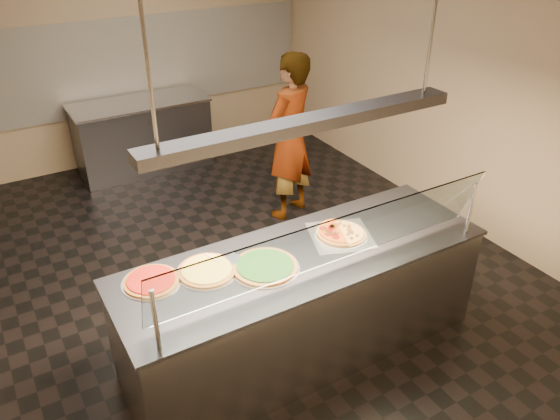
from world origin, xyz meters
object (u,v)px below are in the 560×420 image
serving_counter (303,303)px  heat_lamp_housing (307,124)px  perforated_tray (340,235)px  pizza_cheese (207,270)px  worker (289,138)px  sneeze_guard (333,243)px  half_pizza_pepperoni (331,235)px  half_pizza_sausage (350,230)px  pizza_tomato (151,281)px  pizza_spatula (220,258)px  prep_table (143,135)px  pizza_spinach (265,266)px

serving_counter → heat_lamp_housing: 1.48m
serving_counter → perforated_tray: (0.38, 0.07, 0.47)m
pizza_cheese → worker: worker is taller
sneeze_guard → half_pizza_pepperoni: bearing=55.0°
half_pizza_sausage → worker: (0.59, 1.89, -0.02)m
serving_counter → pizza_tomato: (-1.08, 0.24, 0.48)m
half_pizza_sausage → pizza_spatula: size_ratio=1.79×
prep_table → heat_lamp_housing: bearing=-90.4°
perforated_tray → prep_table: bearing=95.2°
half_pizza_pepperoni → pizza_spinach: (-0.62, -0.07, -0.02)m
serving_counter → half_pizza_pepperoni: 0.58m
sneeze_guard → heat_lamp_housing: (0.00, 0.34, 0.72)m
serving_counter → pizza_spatula: (-0.57, 0.23, 0.49)m
worker → heat_lamp_housing: heat_lamp_housing is taller
perforated_tray → prep_table: size_ratio=0.34×
pizza_spinach → pizza_cheese: (-0.37, 0.17, -0.00)m
pizza_spinach → pizza_cheese: pizza_spinach is taller
sneeze_guard → half_pizza_sausage: sneeze_guard is taller
perforated_tray → worker: (0.69, 1.89, -0.00)m
half_pizza_pepperoni → prep_table: 3.97m
perforated_tray → prep_table: perforated_tray is taller
sneeze_guard → half_pizza_sausage: size_ratio=6.17×
sneeze_guard → prep_table: size_ratio=1.50×
serving_counter → worker: bearing=61.4°
pizza_tomato → heat_lamp_housing: size_ratio=0.18×
prep_table → pizza_spatula: bearing=-99.0°
pizza_spinach → worker: (1.40, 1.96, -0.01)m
prep_table → worker: 2.34m
pizza_cheese → prep_table: bearing=79.2°
pizza_spinach → pizza_tomato: bearing=161.8°
half_pizza_pepperoni → heat_lamp_housing: bearing=-166.4°
half_pizza_sausage → pizza_cheese: bearing=175.2°
pizza_cheese → worker: size_ratio=0.23×
sneeze_guard → pizza_spinach: (-0.33, 0.34, -0.28)m
pizza_cheese → pizza_spatula: bearing=24.3°
half_pizza_pepperoni → pizza_tomato: half_pizza_pepperoni is taller
sneeze_guard → half_pizza_pepperoni: 0.57m
half_pizza_sausage → pizza_tomato: half_pizza_sausage is taller
half_pizza_pepperoni → heat_lamp_housing: 1.03m
perforated_tray → half_pizza_pepperoni: size_ratio=1.39×
pizza_spinach → pizza_spatula: bearing=135.6°
sneeze_guard → half_pizza_sausage: 0.68m
pizza_spatula → prep_table: 3.85m
pizza_tomato → pizza_spinach: bearing=-18.2°
prep_table → heat_lamp_housing: 4.26m
serving_counter → pizza_spatula: size_ratio=12.05×
serving_counter → worker: size_ratio=1.52×
serving_counter → sneeze_guard: bearing=-90.0°
pizza_spinach → pizza_cheese: bearing=155.5°
half_pizza_pepperoni → pizza_cheese: half_pizza_pepperoni is taller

